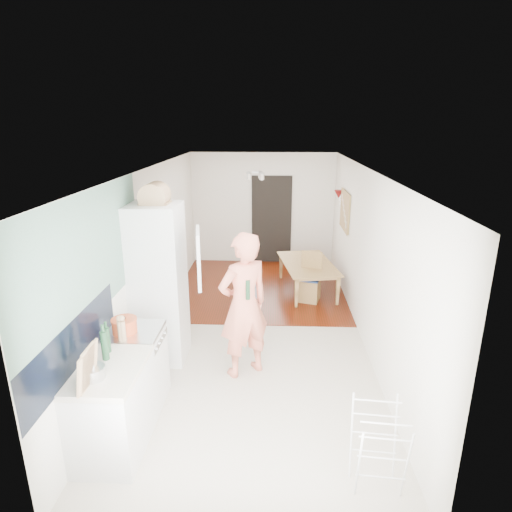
# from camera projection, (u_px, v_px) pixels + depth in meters

# --- Properties ---
(room_shell) EXTENTS (3.20, 7.00, 2.50)m
(room_shell) POSITION_uv_depth(u_px,v_px,m) (256.00, 255.00, 6.32)
(room_shell) COLOR white
(room_shell) RESTS_ON ground
(floor) EXTENTS (3.20, 7.00, 0.01)m
(floor) POSITION_uv_depth(u_px,v_px,m) (256.00, 331.00, 6.69)
(floor) COLOR #C1B1A2
(floor) RESTS_ON ground
(wood_floor_overlay) EXTENTS (3.20, 3.30, 0.01)m
(wood_floor_overlay) POSITION_uv_depth(u_px,v_px,m) (260.00, 287.00, 8.45)
(wood_floor_overlay) COLOR #581308
(wood_floor_overlay) RESTS_ON room_shell
(sage_wall_panel) EXTENTS (0.02, 3.00, 1.30)m
(sage_wall_panel) POSITION_uv_depth(u_px,v_px,m) (90.00, 256.00, 4.29)
(sage_wall_panel) COLOR gray
(sage_wall_panel) RESTS_ON room_shell
(tile_splashback) EXTENTS (0.02, 1.90, 0.50)m
(tile_splashback) POSITION_uv_depth(u_px,v_px,m) (75.00, 345.00, 3.98)
(tile_splashback) COLOR black
(tile_splashback) RESTS_ON room_shell
(doorway_recess) EXTENTS (0.90, 0.04, 2.00)m
(doorway_recess) POSITION_uv_depth(u_px,v_px,m) (272.00, 220.00, 9.70)
(doorway_recess) COLOR black
(doorway_recess) RESTS_ON room_shell
(base_cabinet) EXTENTS (0.60, 0.90, 0.86)m
(base_cabinet) POSITION_uv_depth(u_px,v_px,m) (113.00, 411.00, 4.19)
(base_cabinet) COLOR silver
(base_cabinet) RESTS_ON room_shell
(worktop) EXTENTS (0.62, 0.92, 0.06)m
(worktop) POSITION_uv_depth(u_px,v_px,m) (108.00, 370.00, 4.05)
(worktop) COLOR beige
(worktop) RESTS_ON room_shell
(range_cooker) EXTENTS (0.60, 0.60, 0.88)m
(range_cooker) POSITION_uv_depth(u_px,v_px,m) (137.00, 368.00, 4.90)
(range_cooker) COLOR silver
(range_cooker) RESTS_ON room_shell
(cooker_top) EXTENTS (0.60, 0.60, 0.04)m
(cooker_top) POSITION_uv_depth(u_px,v_px,m) (133.00, 332.00, 4.76)
(cooker_top) COLOR silver
(cooker_top) RESTS_ON room_shell
(fridge_housing) EXTENTS (0.66, 0.66, 2.15)m
(fridge_housing) POSITION_uv_depth(u_px,v_px,m) (158.00, 284.00, 5.68)
(fridge_housing) COLOR silver
(fridge_housing) RESTS_ON room_shell
(fridge_door) EXTENTS (0.14, 0.56, 0.70)m
(fridge_door) POSITION_uv_depth(u_px,v_px,m) (199.00, 258.00, 5.22)
(fridge_door) COLOR silver
(fridge_door) RESTS_ON room_shell
(fridge_interior) EXTENTS (0.02, 0.52, 0.66)m
(fridge_interior) POSITION_uv_depth(u_px,v_px,m) (180.00, 250.00, 5.52)
(fridge_interior) COLOR white
(fridge_interior) RESTS_ON room_shell
(pinboard) EXTENTS (0.03, 0.90, 0.70)m
(pinboard) POSITION_uv_depth(u_px,v_px,m) (345.00, 211.00, 7.97)
(pinboard) COLOR tan
(pinboard) RESTS_ON room_shell
(pinboard_frame) EXTENTS (0.00, 0.94, 0.74)m
(pinboard_frame) POSITION_uv_depth(u_px,v_px,m) (344.00, 211.00, 7.97)
(pinboard_frame) COLOR #AE864F
(pinboard_frame) RESTS_ON room_shell
(wall_sconce) EXTENTS (0.18, 0.18, 0.16)m
(wall_sconce) POSITION_uv_depth(u_px,v_px,m) (339.00, 194.00, 8.53)
(wall_sconce) COLOR maroon
(wall_sconce) RESTS_ON room_shell
(person) EXTENTS (0.98, 0.90, 2.24)m
(person) POSITION_uv_depth(u_px,v_px,m) (244.00, 293.00, 5.28)
(person) COLOR #E97A60
(person) RESTS_ON floor
(dining_table) EXTENTS (1.00, 1.50, 0.49)m
(dining_table) POSITION_uv_depth(u_px,v_px,m) (309.00, 279.00, 8.22)
(dining_table) COLOR #AE864F
(dining_table) RESTS_ON floor
(dining_chair) EXTENTS (0.46, 0.46, 0.89)m
(dining_chair) POSITION_uv_depth(u_px,v_px,m) (309.00, 278.00, 7.71)
(dining_chair) COLOR #AE864F
(dining_chair) RESTS_ON floor
(stool) EXTENTS (0.32, 0.32, 0.37)m
(stool) POSITION_uv_depth(u_px,v_px,m) (247.00, 303.00, 7.29)
(stool) COLOR #AE864F
(stool) RESTS_ON floor
(grey_drape) EXTENTS (0.45, 0.45, 0.19)m
(grey_drape) POSITION_uv_depth(u_px,v_px,m) (248.00, 288.00, 7.16)
(grey_drape) COLOR gray
(grey_drape) RESTS_ON stool
(drying_rack) EXTENTS (0.45, 0.41, 0.81)m
(drying_rack) POSITION_uv_depth(u_px,v_px,m) (378.00, 449.00, 3.74)
(drying_rack) COLOR silver
(drying_rack) RESTS_ON floor
(bread_bin) EXTENTS (0.36, 0.35, 0.19)m
(bread_bin) POSITION_uv_depth(u_px,v_px,m) (155.00, 196.00, 5.37)
(bread_bin) COLOR tan
(bread_bin) RESTS_ON fridge_housing
(red_casserole) EXTENTS (0.29, 0.29, 0.16)m
(red_casserole) POSITION_uv_depth(u_px,v_px,m) (124.00, 326.00, 4.69)
(red_casserole) COLOR #CE4A23
(red_casserole) RESTS_ON cooker_top
(steel_pan) EXTENTS (0.26, 0.26, 0.11)m
(steel_pan) POSITION_uv_depth(u_px,v_px,m) (93.00, 373.00, 3.86)
(steel_pan) COLOR silver
(steel_pan) RESTS_ON worktop
(held_bottle) EXTENTS (0.05, 0.05, 0.25)m
(held_bottle) POSITION_uv_depth(u_px,v_px,m) (248.00, 290.00, 5.14)
(held_bottle) COLOR #1C4025
(held_bottle) RESTS_ON person
(bottle_a) EXTENTS (0.08, 0.08, 0.30)m
(bottle_a) POSITION_uv_depth(u_px,v_px,m) (105.00, 346.00, 4.14)
(bottle_a) COLOR #1C4025
(bottle_a) RESTS_ON worktop
(bottle_b) EXTENTS (0.07, 0.07, 0.27)m
(bottle_b) POSITION_uv_depth(u_px,v_px,m) (107.00, 340.00, 4.28)
(bottle_b) COLOR #1C4025
(bottle_b) RESTS_ON worktop
(bottle_c) EXTENTS (0.09, 0.09, 0.21)m
(bottle_c) POSITION_uv_depth(u_px,v_px,m) (90.00, 370.00, 3.81)
(bottle_c) COLOR silver
(bottle_c) RESTS_ON worktop
(pepper_mill_front) EXTENTS (0.07, 0.07, 0.22)m
(pepper_mill_front) POSITION_uv_depth(u_px,v_px,m) (121.00, 331.00, 4.51)
(pepper_mill_front) COLOR tan
(pepper_mill_front) RESTS_ON worktop
(pepper_mill_back) EXTENTS (0.08, 0.08, 0.22)m
(pepper_mill_back) POSITION_uv_depth(u_px,v_px,m) (123.00, 331.00, 4.51)
(pepper_mill_back) COLOR tan
(pepper_mill_back) RESTS_ON worktop
(chopping_boards) EXTENTS (0.11, 0.29, 0.39)m
(chopping_boards) POSITION_uv_depth(u_px,v_px,m) (87.00, 368.00, 3.67)
(chopping_boards) COLOR tan
(chopping_boards) RESTS_ON worktop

